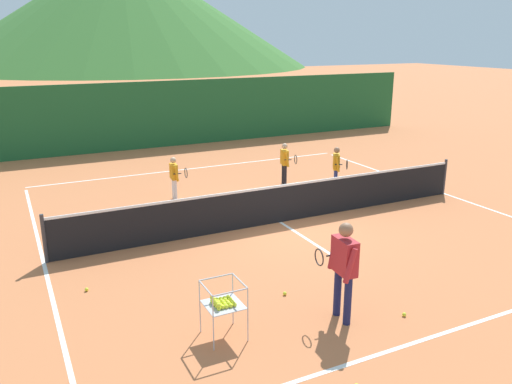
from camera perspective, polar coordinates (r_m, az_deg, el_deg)
The scene contains 18 objects.
ground_plane at distance 13.08m, azimuth 2.67°, elevation -3.32°, with size 120.00×120.00×0.00m, color #C67042.
line_baseline_near at distance 9.06m, azimuth 20.59°, elevation -14.06°, with size 11.11×0.08×0.01m, color white.
line_baseline_far at distance 18.51m, azimuth -6.63°, elevation 2.61°, with size 11.11×0.08×0.01m, color white.
line_sideline_west at distance 11.64m, azimuth -22.26°, elevation -7.22°, with size 0.08×11.81×0.01m, color white.
line_sideline_east at distance 16.39m, azimuth 19.95°, elevation -0.16°, with size 0.08×11.81×0.01m, color white.
line_service_center at distance 13.08m, azimuth 2.67°, elevation -3.31°, with size 0.08×5.28×0.01m, color white.
tennis_net at distance 12.92m, azimuth 2.70°, elevation -1.24°, with size 11.06×0.08×1.05m.
instructor at distance 8.48m, azimuth 9.59°, elevation -7.64°, with size 0.43×0.79×1.69m.
student_0 at distance 14.82m, azimuth -8.94°, elevation 1.93°, with size 0.40×0.63×1.24m.
student_1 at distance 16.17m, azimuth 3.19°, elevation 3.52°, with size 0.42×0.70×1.32m.
student_2 at distance 15.75m, azimuth 8.84°, elevation 3.00°, with size 0.44×0.72×1.32m.
ball_cart at distance 8.11m, azimuth -3.69°, elevation -12.03°, with size 0.58×0.58×0.90m.
tennis_ball_0 at distance 9.55m, azimuth 3.18°, elevation -11.05°, with size 0.07×0.07×0.07m, color yellow.
tennis_ball_2 at distance 9.23m, azimuth 15.94°, elevation -12.79°, with size 0.07×0.07×0.07m, color yellow.
tennis_ball_3 at distance 10.61m, azimuth 8.73°, elevation -8.25°, with size 0.07×0.07×0.07m, color yellow.
tennis_ball_4 at distance 10.16m, azimuth -18.09°, elevation -10.13°, with size 0.07×0.07×0.07m, color yellow.
windscreen_fence at distance 22.13m, azimuth -10.45°, elevation 8.36°, with size 24.45×0.08×2.73m, color #1E5B2D.
hill_0 at distance 85.56m, azimuth -14.37°, elevation 18.99°, with size 55.35×55.35×17.18m, color #38702D.
Camera 1 is at (-5.98, -10.74, 4.48)m, focal length 36.47 mm.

